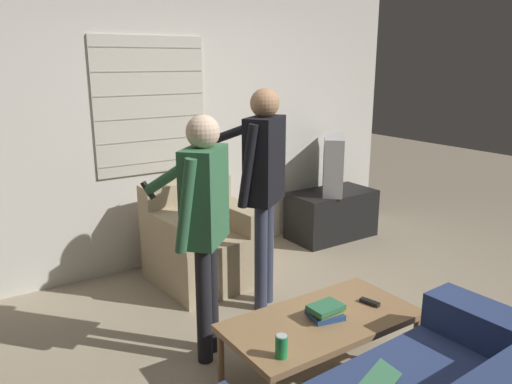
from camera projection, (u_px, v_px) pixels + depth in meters
ground_plane at (308, 355)px, 3.30m from camera, size 16.00×16.00×0.00m
wall_back at (171, 128)px, 4.60m from camera, size 5.20×0.08×2.55m
armchair_beige at (203, 242)px, 4.37m from camera, size 0.91×0.88×0.85m
coffee_table at (322, 323)px, 3.01m from camera, size 1.19×0.61×0.39m
tv_stand at (331, 214)px, 5.45m from camera, size 0.93×0.51×0.51m
tv at (333, 164)px, 5.31m from camera, size 0.56×0.59×0.60m
person_left_standing at (203, 212)px, 3.05m from camera, size 0.46×0.73×1.58m
person_right_standing at (263, 173)px, 3.71m from camera, size 0.49×0.82×1.70m
book_stack at (326, 311)px, 2.99m from camera, size 0.23×0.21×0.09m
soda_can at (281, 346)px, 2.59m from camera, size 0.07×0.07×0.13m
spare_remote at (370, 302)px, 3.17m from camera, size 0.07×0.14×0.02m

